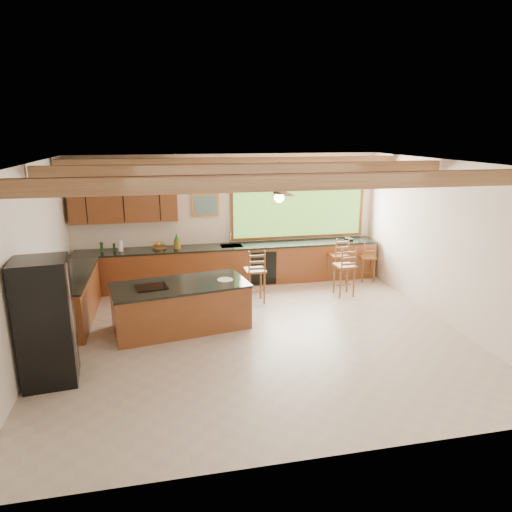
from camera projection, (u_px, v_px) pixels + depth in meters
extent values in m
plane|color=#BCA99C|center=(257.00, 335.00, 8.11)|extent=(7.20, 7.20, 0.00)
cube|color=silver|center=(229.00, 219.00, 10.78)|extent=(7.20, 0.04, 3.00)
cube|color=silver|center=(323.00, 333.00, 4.64)|extent=(7.20, 0.04, 3.00)
cube|color=silver|center=(28.00, 265.00, 7.00)|extent=(0.04, 6.50, 3.00)
cube|color=silver|center=(448.00, 243.00, 8.42)|extent=(0.04, 6.50, 3.00)
cube|color=tan|center=(257.00, 163.00, 7.32)|extent=(7.20, 6.50, 0.04)
cube|color=#A88454|center=(283.00, 182.00, 5.84)|extent=(7.10, 0.15, 0.22)
cube|color=#A88454|center=(251.00, 169.00, 7.83)|extent=(7.10, 0.15, 0.22)
cube|color=#A88454|center=(235.00, 163.00, 9.53)|extent=(7.10, 0.15, 0.22)
cube|color=brown|center=(124.00, 206.00, 10.03)|extent=(2.30, 0.35, 0.70)
cube|color=#EDE5CC|center=(122.00, 179.00, 9.81)|extent=(2.60, 0.50, 0.48)
cylinder|color=#FFEABF|center=(89.00, 191.00, 9.73)|extent=(0.10, 0.10, 0.01)
cylinder|color=#FFEABF|center=(156.00, 189.00, 10.01)|extent=(0.10, 0.10, 0.01)
cube|color=#7AB741|center=(298.00, 209.00, 11.04)|extent=(3.20, 0.04, 1.30)
cube|color=#BD7D3A|center=(205.00, 205.00, 10.55)|extent=(0.64, 0.03, 0.54)
cube|color=#3E705C|center=(205.00, 205.00, 10.53)|extent=(0.54, 0.01, 0.44)
cube|color=brown|center=(232.00, 266.00, 10.74)|extent=(7.00, 0.65, 0.88)
cube|color=black|center=(231.00, 247.00, 10.62)|extent=(7.04, 0.69, 0.04)
cube|color=brown|center=(74.00, 298.00, 8.62)|extent=(0.65, 2.35, 0.88)
cube|color=black|center=(72.00, 275.00, 8.50)|extent=(0.69, 2.39, 0.04)
cube|color=black|center=(264.00, 269.00, 10.57)|extent=(0.60, 0.02, 0.78)
cube|color=silver|center=(231.00, 246.00, 10.62)|extent=(0.50, 0.38, 0.03)
cylinder|color=silver|center=(230.00, 238.00, 10.76)|extent=(0.03, 0.03, 0.30)
cylinder|color=silver|center=(231.00, 233.00, 10.63)|extent=(0.03, 0.20, 0.03)
cylinder|color=white|center=(120.00, 246.00, 10.06)|extent=(0.10, 0.10, 0.26)
cylinder|color=#173B19|center=(102.00, 247.00, 10.02)|extent=(0.06, 0.06, 0.22)
cylinder|color=#173B19|center=(114.00, 247.00, 10.06)|extent=(0.05, 0.05, 0.19)
cube|color=black|center=(349.00, 239.00, 11.09)|extent=(0.20, 0.16, 0.09)
cube|color=brown|center=(181.00, 307.00, 8.31)|extent=(2.52, 1.49, 0.80)
cube|color=black|center=(180.00, 285.00, 8.20)|extent=(2.56, 1.53, 0.04)
cube|color=black|center=(152.00, 287.00, 8.02)|extent=(0.59, 0.50, 0.02)
cylinder|color=white|center=(225.00, 280.00, 8.42)|extent=(0.29, 0.29, 0.01)
cube|color=black|center=(46.00, 322.00, 6.37)|extent=(0.78, 0.76, 1.83)
cube|color=silver|center=(73.00, 320.00, 6.44)|extent=(0.03, 0.05, 1.68)
cube|color=brown|center=(255.00, 270.00, 9.49)|extent=(0.42, 0.42, 0.04)
cylinder|color=brown|center=(249.00, 290.00, 9.40)|extent=(0.04, 0.04, 0.68)
cylinder|color=brown|center=(264.00, 289.00, 9.46)|extent=(0.04, 0.04, 0.68)
cylinder|color=brown|center=(246.00, 285.00, 9.71)|extent=(0.04, 0.04, 0.68)
cylinder|color=brown|center=(261.00, 284.00, 9.77)|extent=(0.04, 0.04, 0.68)
cube|color=brown|center=(345.00, 266.00, 9.89)|extent=(0.42, 0.42, 0.04)
cylinder|color=brown|center=(340.00, 284.00, 9.80)|extent=(0.04, 0.04, 0.66)
cylinder|color=brown|center=(354.00, 283.00, 9.86)|extent=(0.04, 0.04, 0.66)
cylinder|color=brown|center=(334.00, 279.00, 10.10)|extent=(0.04, 0.04, 0.66)
cylinder|color=brown|center=(348.00, 278.00, 10.16)|extent=(0.04, 0.04, 0.66)
cube|color=brown|center=(338.00, 255.00, 10.72)|extent=(0.46, 0.46, 0.04)
cylinder|color=brown|center=(333.00, 272.00, 10.63)|extent=(0.04, 0.04, 0.67)
cylinder|color=brown|center=(346.00, 271.00, 10.70)|extent=(0.04, 0.04, 0.67)
cylinder|color=brown|center=(328.00, 268.00, 10.94)|extent=(0.04, 0.04, 0.67)
cylinder|color=brown|center=(341.00, 267.00, 11.00)|extent=(0.04, 0.04, 0.67)
cube|color=brown|center=(368.00, 257.00, 10.90)|extent=(0.41, 0.41, 0.04)
cylinder|color=brown|center=(364.00, 271.00, 10.82)|extent=(0.03, 0.03, 0.57)
cylinder|color=brown|center=(375.00, 271.00, 10.88)|extent=(0.03, 0.03, 0.57)
cylinder|color=brown|center=(359.00, 268.00, 11.08)|extent=(0.03, 0.03, 0.57)
cylinder|color=brown|center=(370.00, 267.00, 11.14)|extent=(0.03, 0.03, 0.57)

